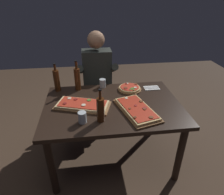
% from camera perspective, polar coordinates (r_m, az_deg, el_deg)
% --- Properties ---
extents(ground_plane, '(6.40, 6.40, 0.00)m').
position_cam_1_polar(ground_plane, '(2.51, 0.15, -16.54)').
color(ground_plane, '#4C3828').
extents(dining_table, '(1.40, 0.96, 0.74)m').
position_cam_1_polar(dining_table, '(2.09, 0.17, -4.13)').
color(dining_table, black).
rests_on(dining_table, ground_plane).
extents(pizza_rectangular_front, '(0.60, 0.41, 0.05)m').
position_cam_1_polar(pizza_rectangular_front, '(2.01, -8.48, -2.11)').
color(pizza_rectangular_front, brown).
rests_on(pizza_rectangular_front, dining_table).
extents(pizza_rectangular_left, '(0.40, 0.59, 0.05)m').
position_cam_1_polar(pizza_rectangular_left, '(1.93, 7.13, -3.44)').
color(pizza_rectangular_left, brown).
rests_on(pizza_rectangular_left, dining_table).
extents(pizza_round_far, '(0.27, 0.27, 0.05)m').
position_cam_1_polar(pizza_round_far, '(2.32, 5.09, 2.62)').
color(pizza_round_far, brown).
rests_on(pizza_round_far, dining_table).
extents(wine_bottle_dark, '(0.07, 0.07, 0.33)m').
position_cam_1_polar(wine_bottle_dark, '(2.34, -15.67, 4.84)').
color(wine_bottle_dark, '#47230F').
rests_on(wine_bottle_dark, dining_table).
extents(oil_bottle_amber, '(0.07, 0.07, 0.36)m').
position_cam_1_polar(oil_bottle_amber, '(2.31, -9.96, 5.40)').
color(oil_bottle_amber, '#47230F').
rests_on(oil_bottle_amber, dining_table).
extents(vinegar_bottle_green, '(0.07, 0.07, 0.32)m').
position_cam_1_polar(vinegar_bottle_green, '(1.74, -3.32, -3.40)').
color(vinegar_bottle_green, '#47230F').
rests_on(vinegar_bottle_green, dining_table).
extents(tumbler_near_camera, '(0.07, 0.07, 0.10)m').
position_cam_1_polar(tumbler_near_camera, '(1.77, -8.54, -5.86)').
color(tumbler_near_camera, silver).
rests_on(tumbler_near_camera, dining_table).
extents(tumbler_far_side, '(0.07, 0.07, 0.10)m').
position_cam_1_polar(tumbler_far_side, '(2.38, -2.72, 4.00)').
color(tumbler_far_side, silver).
rests_on(tumbler_far_side, dining_table).
extents(napkin_cutlery_set, '(0.18, 0.11, 0.01)m').
position_cam_1_polar(napkin_cutlery_set, '(2.41, 11.33, 2.72)').
color(napkin_cutlery_set, white).
rests_on(napkin_cutlery_set, dining_table).
extents(diner_chair, '(0.44, 0.44, 0.87)m').
position_cam_1_polar(diner_chair, '(2.90, -4.17, 2.34)').
color(diner_chair, black).
rests_on(diner_chair, ground_plane).
extents(seated_diner, '(0.53, 0.41, 1.33)m').
position_cam_1_polar(seated_diner, '(2.69, -4.21, 6.06)').
color(seated_diner, '#23232D').
rests_on(seated_diner, ground_plane).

